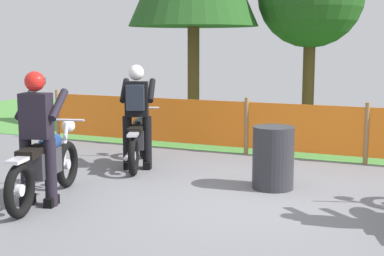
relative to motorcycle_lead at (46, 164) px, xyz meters
name	(u,v)px	position (x,y,z in m)	size (l,w,h in m)	color
ground	(252,202)	(2.45, 1.03, -0.49)	(24.00, 24.00, 0.02)	slate
grass_verge	(337,131)	(2.45, 7.45, -0.48)	(24.00, 6.95, 0.01)	#4C8C3D
barrier_fence	(304,129)	(2.45, 3.97, 0.06)	(10.65, 0.08, 1.05)	olive
motorcycle_lead	(46,164)	(0.00, 0.00, 0.00)	(0.78, 2.06, 0.99)	black
motorcycle_trailing	(139,139)	(0.07, 2.31, -0.03)	(0.91, 1.85, 0.93)	black
rider_lead	(37,133)	(0.05, -0.20, 0.44)	(0.64, 0.66, 1.69)	black
rider_trailing	(137,111)	(0.16, 2.11, 0.47)	(0.68, 0.78, 1.69)	black
oil_drum	(273,158)	(2.51, 1.80, -0.04)	(0.58, 0.58, 0.88)	#2D2D33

